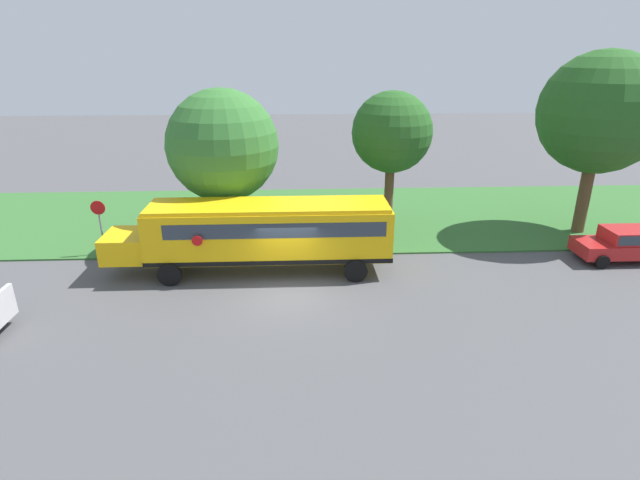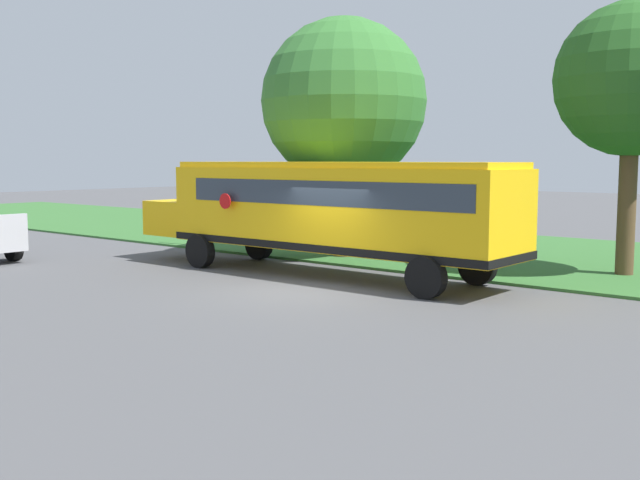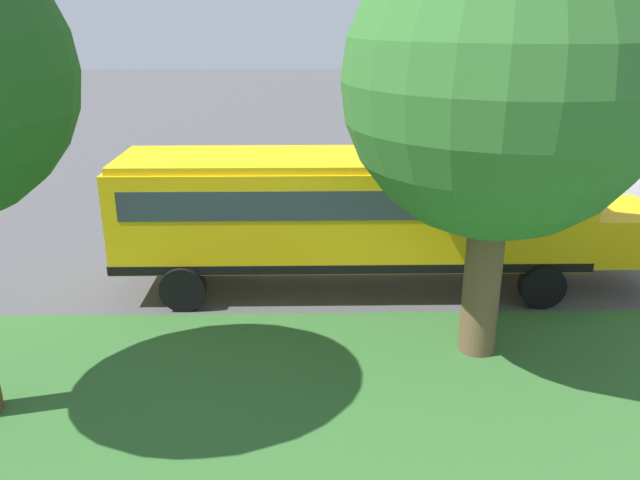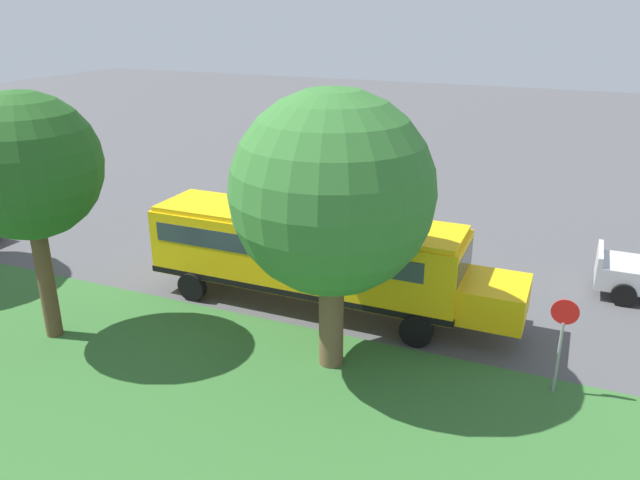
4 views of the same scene
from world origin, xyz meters
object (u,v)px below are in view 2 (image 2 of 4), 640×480
at_px(oak_tree_roadside_mid, 637,81).
at_px(stop_sign, 201,200).
at_px(school_bus, 328,207).
at_px(oak_tree_beside_bus, 342,102).

height_order(oak_tree_roadside_mid, stop_sign, oak_tree_roadside_mid).
relative_size(school_bus, oak_tree_roadside_mid, 1.66).
distance_m(oak_tree_beside_bus, oak_tree_roadside_mid, 8.81).
xyz_separation_m(oak_tree_beside_bus, oak_tree_roadside_mid, (-1.77, 8.62, 0.24)).
bearing_deg(oak_tree_beside_bus, oak_tree_roadside_mid, 101.62).
relative_size(school_bus, oak_tree_beside_bus, 1.60).
xyz_separation_m(oak_tree_roadside_mid, stop_sign, (2.77, -14.42, -3.58)).
bearing_deg(stop_sign, oak_tree_beside_bus, 99.75).
bearing_deg(oak_tree_roadside_mid, school_bus, -52.61).
bearing_deg(stop_sign, school_bus, 74.05).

